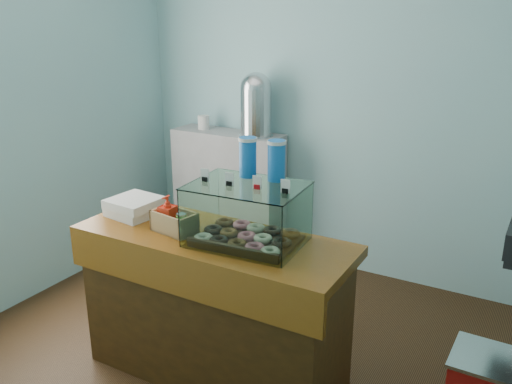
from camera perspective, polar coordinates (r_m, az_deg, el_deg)
The scene contains 8 objects.
ground at distance 3.66m, azimuth -1.94°, elevation -16.34°, with size 3.50×3.50×0.00m, color black.
room_shell at distance 3.02m, azimuth -1.79°, elevation 11.20°, with size 3.54×3.04×2.82m.
counter at distance 3.23m, azimuth -4.44°, elevation -11.86°, with size 1.60×0.60×0.90m.
back_shelf at distance 4.85m, azimuth -2.90°, elevation -0.03°, with size 1.00×0.32×1.10m, color #97979A.
display_case at distance 2.91m, azimuth -0.60°, elevation -1.99°, with size 0.63×0.48×0.54m.
condiment_crate at distance 3.10m, azimuth -8.78°, elevation -2.82°, with size 0.27×0.19×0.20m.
pastry_boxes at distance 3.39m, azimuth -12.65°, elevation -1.51°, with size 0.31×0.31×0.11m.
coffee_urn at distance 4.49m, azimuth -0.00°, elevation 9.35°, with size 0.29×0.29×0.53m.
Camera 1 is at (1.59, -2.55, 2.09)m, focal length 38.00 mm.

